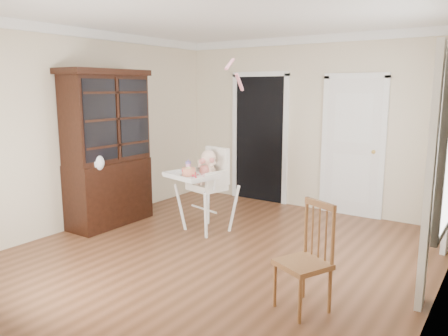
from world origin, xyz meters
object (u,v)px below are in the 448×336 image
Objects in this scene: china_cabinet at (107,149)px; dining_chair at (306,260)px; high_chair at (206,179)px; sippy_cup at (188,166)px; cake at (189,172)px.

china_cabinet is 2.27× the size of dining_chair.
high_chair reaches higher than sippy_cup.
cake is at bearing -88.31° from high_chair.
cake is 1.30m from china_cabinet.
china_cabinet is at bearing -159.08° from sippy_cup.
dining_chair is at bearing -18.28° from high_chair.
high_chair is 0.33m from cake.
sippy_cup is 2.53m from dining_chair.
sippy_cup is 0.08× the size of china_cabinet.
china_cabinet reaches higher than cake.
sippy_cup reaches higher than dining_chair.
china_cabinet is at bearing -167.68° from dining_chair.
china_cabinet reaches higher than sippy_cup.
high_chair reaches higher than dining_chair.
sippy_cup reaches higher than cake.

